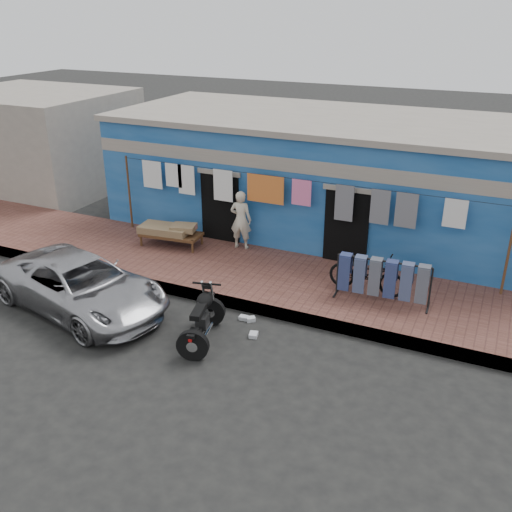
{
  "coord_description": "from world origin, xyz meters",
  "views": [
    {
      "loc": [
        4.76,
        -8.33,
        6.17
      ],
      "look_at": [
        0.0,
        2.0,
        1.15
      ],
      "focal_mm": 40.0,
      "sensor_mm": 36.0,
      "label": 1
    }
  ],
  "objects_px": {
    "motorcycle": "(202,318)",
    "charpoy": "(171,235)",
    "jeans_rack": "(383,280)",
    "seated_person": "(241,220)",
    "car": "(81,284)",
    "bicycle": "(367,269)"
  },
  "relations": [
    {
      "from": "motorcycle",
      "to": "charpoy",
      "type": "relative_size",
      "value": 0.99
    },
    {
      "from": "motorcycle",
      "to": "charpoy",
      "type": "bearing_deg",
      "value": 115.54
    },
    {
      "from": "seated_person",
      "to": "bicycle",
      "type": "distance_m",
      "value": 3.84
    },
    {
      "from": "car",
      "to": "jeans_rack",
      "type": "distance_m",
      "value": 6.54
    },
    {
      "from": "car",
      "to": "charpoy",
      "type": "relative_size",
      "value": 2.46
    },
    {
      "from": "charpoy",
      "to": "jeans_rack",
      "type": "height_order",
      "value": "jeans_rack"
    },
    {
      "from": "seated_person",
      "to": "bicycle",
      "type": "xyz_separation_m",
      "value": [
        3.67,
        -1.11,
        -0.23
      ]
    },
    {
      "from": "car",
      "to": "seated_person",
      "type": "bearing_deg",
      "value": -11.81
    },
    {
      "from": "car",
      "to": "bicycle",
      "type": "bearing_deg",
      "value": -48.97
    },
    {
      "from": "motorcycle",
      "to": "charpoy",
      "type": "distance_m",
      "value": 4.56
    },
    {
      "from": "motorcycle",
      "to": "jeans_rack",
      "type": "bearing_deg",
      "value": 28.41
    },
    {
      "from": "charpoy",
      "to": "jeans_rack",
      "type": "distance_m",
      "value": 5.91
    },
    {
      "from": "bicycle",
      "to": "jeans_rack",
      "type": "relative_size",
      "value": 0.81
    },
    {
      "from": "car",
      "to": "bicycle",
      "type": "xyz_separation_m",
      "value": [
        5.55,
        2.96,
        0.19
      ]
    },
    {
      "from": "seated_person",
      "to": "jeans_rack",
      "type": "distance_m",
      "value": 4.33
    },
    {
      "from": "jeans_rack",
      "to": "bicycle",
      "type": "bearing_deg",
      "value": 146.1
    },
    {
      "from": "motorcycle",
      "to": "car",
      "type": "bearing_deg",
      "value": 164.9
    },
    {
      "from": "seated_person",
      "to": "jeans_rack",
      "type": "relative_size",
      "value": 0.74
    },
    {
      "from": "charpoy",
      "to": "jeans_rack",
      "type": "relative_size",
      "value": 0.84
    },
    {
      "from": "seated_person",
      "to": "charpoy",
      "type": "relative_size",
      "value": 0.88
    },
    {
      "from": "motorcycle",
      "to": "charpoy",
      "type": "height_order",
      "value": "motorcycle"
    },
    {
      "from": "car",
      "to": "motorcycle",
      "type": "xyz_separation_m",
      "value": [
        3.03,
        -0.04,
        -0.08
      ]
    }
  ]
}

